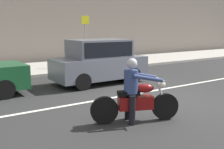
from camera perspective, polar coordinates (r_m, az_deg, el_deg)
name	(u,v)px	position (r m, az deg, el deg)	size (l,w,h in m)	color
ground_plane	(160,98)	(8.90, 10.23, -4.99)	(80.00, 80.00, 0.00)	#2A2A2A
sidewalk_slab	(62,67)	(15.55, -10.58, 1.66)	(40.00, 4.40, 0.14)	#A8A399
lane_marking_stripe	(140,93)	(9.49, 6.07, -3.92)	(18.00, 0.14, 0.01)	silver
motorcycle_with_rider_denim_blue	(135,96)	(6.50, 4.97, -4.61)	(2.10, 1.01, 1.57)	black
parked_hatchback_slate_gray	(99,61)	(10.98, -2.74, 2.95)	(3.81, 1.76, 1.80)	slate
street_sign_post	(85,36)	(14.96, -5.72, 8.18)	(0.44, 0.08, 2.79)	gray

